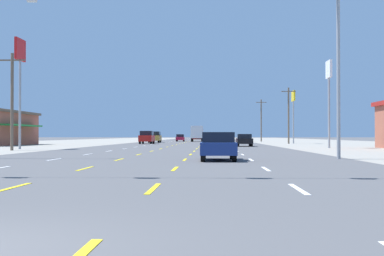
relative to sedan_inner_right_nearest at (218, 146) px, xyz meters
name	(u,v)px	position (x,y,z in m)	size (l,w,h in m)	color
ground_plane	(189,145)	(-3.51, 44.49, -0.76)	(572.00, 572.00, 0.00)	#4C4C4F
lot_apron_left	(11,145)	(-28.26, 44.49, -0.75)	(28.00, 440.00, 0.01)	gray
lot_apron_right	(371,145)	(21.24, 44.49, -0.75)	(28.00, 440.00, 0.01)	gray
lane_markings	(197,142)	(-3.51, 82.99, -0.75)	(10.64, 227.60, 0.01)	white
sedan_inner_right_nearest	(218,146)	(0.00, 0.00, 0.00)	(1.80, 4.50, 1.46)	navy
sedan_far_right_near	(244,140)	(3.50, 34.54, 0.00)	(1.80, 4.50, 1.46)	black
suv_far_left_mid	(147,137)	(-10.27, 52.53, 0.27)	(1.98, 4.90, 1.98)	red
sedan_inner_right_midfar	(214,139)	(0.04, 54.52, 0.00)	(1.80, 4.50, 1.46)	maroon
suv_far_left_far	(155,137)	(-10.43, 65.28, 0.27)	(1.98, 4.90, 1.98)	#B28C33
box_truck_center_turn_farther	(197,133)	(-3.32, 80.33, 1.08)	(2.40, 7.20, 3.23)	red
hatchback_inner_left_farthest	(180,138)	(-7.03, 84.21, 0.03)	(1.72, 3.90, 1.54)	maroon
pole_sign_left_row_1	(20,64)	(-18.40, 21.30, 7.30)	(0.24, 2.38, 10.41)	gray
pole_sign_right_row_1	(329,82)	(11.60, 26.32, 5.99)	(0.24, 2.02, 8.91)	gray
pole_sign_right_row_2	(293,102)	(12.61, 55.86, 5.75)	(0.24, 2.53, 8.36)	gray
streetlight_right_row_0	(329,45)	(6.11, 1.81, 5.55)	(5.12, 0.26, 10.80)	gray
utility_pole_left_row_0	(12,100)	(-17.47, 16.97, 3.62)	(2.20, 0.26, 8.37)	brown
utility_pole_right_row_1	(289,114)	(11.64, 54.43, 3.81)	(2.20, 0.26, 8.74)	brown
utility_pole_right_row_2	(261,120)	(9.93, 81.15, 3.81)	(2.20, 0.26, 8.74)	brown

